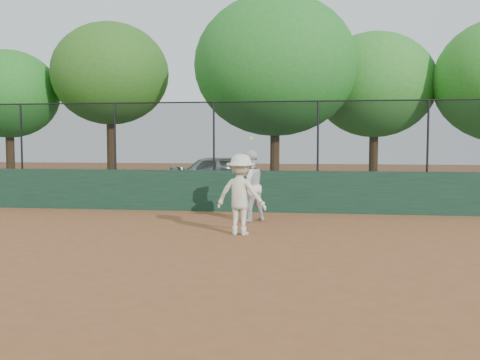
# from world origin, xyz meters

# --- Properties ---
(ground) EXTENTS (80.00, 80.00, 0.00)m
(ground) POSITION_xyz_m (0.00, 0.00, 0.00)
(ground) COLOR brown
(ground) RESTS_ON ground
(back_wall) EXTENTS (26.00, 0.20, 1.20)m
(back_wall) POSITION_xyz_m (0.00, 6.00, 0.60)
(back_wall) COLOR #1A3A27
(back_wall) RESTS_ON ground
(grass_strip) EXTENTS (36.00, 12.00, 0.01)m
(grass_strip) POSITION_xyz_m (0.00, 12.00, 0.00)
(grass_strip) COLOR #294B17
(grass_strip) RESTS_ON ground
(parked_car) EXTENTS (4.70, 2.18, 1.56)m
(parked_car) POSITION_xyz_m (-0.67, 10.39, 0.78)
(parked_car) COLOR #ABB0B4
(parked_car) RESTS_ON ground
(player_second) EXTENTS (1.12, 1.10, 1.82)m
(player_second) POSITION_xyz_m (0.75, 4.13, 0.91)
(player_second) COLOR silver
(player_second) RESTS_ON ground
(player_main) EXTENTS (1.27, 0.93, 2.14)m
(player_main) POSITION_xyz_m (0.82, 2.16, 0.88)
(player_main) COLOR beige
(player_main) RESTS_ON ground
(fence_assembly) EXTENTS (26.00, 0.06, 2.00)m
(fence_assembly) POSITION_xyz_m (-0.03, 6.00, 2.24)
(fence_assembly) COLOR black
(fence_assembly) RESTS_ON back_wall
(tree_0) EXTENTS (4.25, 3.86, 5.87)m
(tree_0) POSITION_xyz_m (-10.35, 11.72, 4.02)
(tree_0) COLOR #432B18
(tree_0) RESTS_ON ground
(tree_1) EXTENTS (4.83, 4.39, 6.91)m
(tree_1) POSITION_xyz_m (-5.96, 11.93, 4.81)
(tree_1) COLOR #422A16
(tree_1) RESTS_ON ground
(tree_2) EXTENTS (6.03, 5.48, 7.45)m
(tree_2) POSITION_xyz_m (0.94, 10.65, 4.84)
(tree_2) COLOR #492F1A
(tree_2) RESTS_ON ground
(tree_3) EXTENTS (4.82, 4.38, 6.37)m
(tree_3) POSITION_xyz_m (4.75, 12.64, 4.28)
(tree_3) COLOR #422916
(tree_3) RESTS_ON ground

